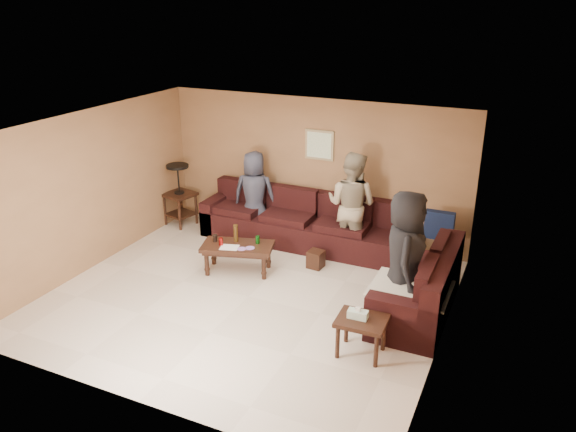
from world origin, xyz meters
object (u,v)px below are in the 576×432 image
Objects in this scene: waste_bin at (316,259)px; end_table_left at (179,194)px; sectional_sofa at (337,246)px; person_middle at (351,205)px; side_table_right at (361,324)px; person_left at (255,194)px; coffee_table at (237,249)px; person_right at (405,256)px.

end_table_left is at bearing 168.09° from waste_bin.
end_table_left reaches higher than sectional_sofa.
person_middle is at bearing 81.78° from sectional_sofa.
person_left is at bearing 136.49° from side_table_right.
coffee_table reaches higher than side_table_right.
coffee_table is 2.35m from end_table_left.
side_table_right is 2.24× the size of waste_bin.
end_table_left is 3.38m from person_middle.
side_table_right is (2.44, -1.31, 0.03)m from coffee_table.
sectional_sofa is 2.60× the size of person_middle.
person_left reaches higher than coffee_table.
side_table_right is at bearing -28.32° from coffee_table.
side_table_right is 2.86m from person_middle.
sectional_sofa is at bearing 89.38° from person_middle.
person_left reaches higher than sectional_sofa.
coffee_table is 2.00m from person_middle.
person_middle reaches higher than end_table_left.
coffee_table is 1.27m from waste_bin.
person_right reaches higher than side_table_right.
person_right is (4.63, -1.54, 0.29)m from end_table_left.
side_table_right is 0.40× the size of person_left.
sectional_sofa reaches higher than waste_bin.
end_table_left is at bearing 149.47° from side_table_right.
sectional_sofa is at bearing 148.79° from person_left.
coffee_table is at bearing 92.47° from person_left.
side_table_right is (4.39, -2.59, -0.20)m from end_table_left.
side_table_right is 1.18m from person_right.
coffee_table is 0.67× the size of person_right.
waste_bin is at bearing 47.97° from person_right.
person_middle is (-1.02, 2.63, 0.47)m from side_table_right.
sectional_sofa is at bearing 32.67° from coffee_table.
side_table_right is 0.36× the size of person_middle.
end_table_left is at bearing 8.28° from person_middle.
person_middle is (3.37, 0.04, 0.28)m from end_table_left.
sectional_sofa is 16.39× the size of waste_bin.
person_right is at bearing 137.49° from person_left.
side_table_right is 2.40m from waste_bin.
person_middle is (0.07, 0.45, 0.57)m from sectional_sofa.
person_right is (1.60, -0.90, 0.76)m from waste_bin.
coffee_table reaches higher than waste_bin.
sectional_sofa is 0.73m from person_middle.
person_left is 0.88× the size of person_middle.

